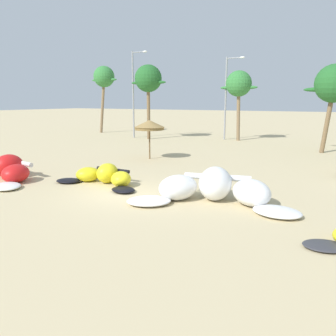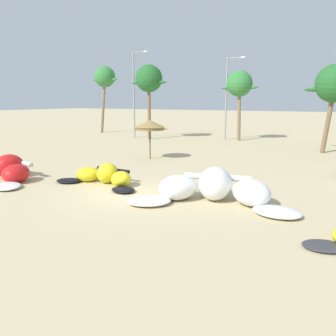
{
  "view_description": "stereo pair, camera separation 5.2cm",
  "coord_description": "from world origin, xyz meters",
  "px_view_note": "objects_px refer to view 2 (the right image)",
  "views": [
    {
      "loc": [
        9.14,
        -12.07,
        4.23
      ],
      "look_at": [
        1.16,
        2.0,
        1.0
      ],
      "focal_mm": 36.22,
      "sensor_mm": 36.0,
      "label": 1
    },
    {
      "loc": [
        9.18,
        -12.04,
        4.23
      ],
      "look_at": [
        1.16,
        2.0,
        1.0
      ],
      "focal_mm": 36.22,
      "sensor_mm": 36.0,
      "label": 2
    }
  ],
  "objects_px": {
    "kite_left_of_center": "(104,176)",
    "palm_center_left": "(335,84)",
    "beach_umbrella_near_van": "(150,125)",
    "palm_left_of_gap": "(239,85)",
    "kite_left": "(3,170)",
    "palm_left": "(149,80)",
    "palm_leftmost": "(105,78)",
    "kite_center": "(214,189)",
    "lamppost_west_center": "(228,94)",
    "lamppost_west": "(135,90)"
  },
  "relations": [
    {
      "from": "beach_umbrella_near_van",
      "to": "palm_left",
      "type": "xyz_separation_m",
      "value": [
        -7.2,
        11.08,
        3.97
      ]
    },
    {
      "from": "palm_left_of_gap",
      "to": "kite_center",
      "type": "bearing_deg",
      "value": -74.04
    },
    {
      "from": "palm_left_of_gap",
      "to": "palm_center_left",
      "type": "xyz_separation_m",
      "value": [
        9.42,
        -5.09,
        -0.37
      ]
    },
    {
      "from": "palm_left_of_gap",
      "to": "kite_left",
      "type": "bearing_deg",
      "value": -102.58
    },
    {
      "from": "kite_left_of_center",
      "to": "lamppost_west_center",
      "type": "height_order",
      "value": "lamppost_west_center"
    },
    {
      "from": "kite_center",
      "to": "palm_left",
      "type": "height_order",
      "value": "palm_left"
    },
    {
      "from": "palm_left_of_gap",
      "to": "lamppost_west_center",
      "type": "bearing_deg",
      "value": 175.98
    },
    {
      "from": "lamppost_west",
      "to": "kite_center",
      "type": "bearing_deg",
      "value": -47.73
    },
    {
      "from": "kite_left",
      "to": "kite_center",
      "type": "xyz_separation_m",
      "value": [
        11.79,
        1.58,
        0.06
      ]
    },
    {
      "from": "palm_leftmost",
      "to": "beach_umbrella_near_van",
      "type": "bearing_deg",
      "value": -41.84
    },
    {
      "from": "palm_left",
      "to": "palm_center_left",
      "type": "bearing_deg",
      "value": -4.66
    },
    {
      "from": "palm_left",
      "to": "palm_left_of_gap",
      "type": "distance_m",
      "value": 9.67
    },
    {
      "from": "kite_left",
      "to": "lamppost_west_center",
      "type": "bearing_deg",
      "value": 80.33
    },
    {
      "from": "palm_left",
      "to": "lamppost_west",
      "type": "bearing_deg",
      "value": 167.7
    },
    {
      "from": "beach_umbrella_near_van",
      "to": "palm_left_of_gap",
      "type": "distance_m",
      "value": 15.16
    },
    {
      "from": "kite_left",
      "to": "palm_left_of_gap",
      "type": "xyz_separation_m",
      "value": [
        5.37,
        24.04,
        5.35
      ]
    },
    {
      "from": "palm_leftmost",
      "to": "kite_left_of_center",
      "type": "bearing_deg",
      "value": -50.4
    },
    {
      "from": "kite_center",
      "to": "beach_umbrella_near_van",
      "type": "bearing_deg",
      "value": 136.43
    },
    {
      "from": "beach_umbrella_near_van",
      "to": "kite_center",
      "type": "bearing_deg",
      "value": -43.57
    },
    {
      "from": "kite_center",
      "to": "lamppost_west",
      "type": "bearing_deg",
      "value": 132.27
    },
    {
      "from": "beach_umbrella_near_van",
      "to": "palm_left",
      "type": "relative_size",
      "value": 0.35
    },
    {
      "from": "kite_center",
      "to": "lamppost_west",
      "type": "distance_m",
      "value": 26.59
    },
    {
      "from": "beach_umbrella_near_van",
      "to": "palm_left_of_gap",
      "type": "bearing_deg",
      "value": 83.16
    },
    {
      "from": "palm_center_left",
      "to": "lamppost_west_center",
      "type": "height_order",
      "value": "lamppost_west_center"
    },
    {
      "from": "palm_left",
      "to": "lamppost_west_center",
      "type": "height_order",
      "value": "lamppost_west_center"
    },
    {
      "from": "palm_left_of_gap",
      "to": "palm_center_left",
      "type": "height_order",
      "value": "palm_left_of_gap"
    },
    {
      "from": "palm_leftmost",
      "to": "palm_left",
      "type": "relative_size",
      "value": 1.07
    },
    {
      "from": "palm_leftmost",
      "to": "palm_center_left",
      "type": "relative_size",
      "value": 1.22
    },
    {
      "from": "palm_center_left",
      "to": "palm_leftmost",
      "type": "bearing_deg",
      "value": 169.78
    },
    {
      "from": "kite_left_of_center",
      "to": "palm_center_left",
      "type": "relative_size",
      "value": 0.73
    },
    {
      "from": "kite_left",
      "to": "kite_left_of_center",
      "type": "bearing_deg",
      "value": 17.53
    },
    {
      "from": "palm_leftmost",
      "to": "palm_left_of_gap",
      "type": "height_order",
      "value": "palm_leftmost"
    },
    {
      "from": "palm_center_left",
      "to": "lamppost_west_center",
      "type": "xyz_separation_m",
      "value": [
        -10.68,
        5.18,
        -0.54
      ]
    },
    {
      "from": "palm_center_left",
      "to": "lamppost_west_center",
      "type": "distance_m",
      "value": 11.88
    },
    {
      "from": "beach_umbrella_near_van",
      "to": "lamppost_west",
      "type": "bearing_deg",
      "value": 129.12
    },
    {
      "from": "kite_left",
      "to": "kite_left_of_center",
      "type": "relative_size",
      "value": 1.29
    },
    {
      "from": "kite_center",
      "to": "palm_center_left",
      "type": "xyz_separation_m",
      "value": [
        3.0,
        17.37,
        4.92
      ]
    },
    {
      "from": "kite_center",
      "to": "palm_left",
      "type": "distance_m",
      "value": 25.05
    },
    {
      "from": "kite_left",
      "to": "palm_left_of_gap",
      "type": "bearing_deg",
      "value": 77.42
    },
    {
      "from": "beach_umbrella_near_van",
      "to": "palm_center_left",
      "type": "bearing_deg",
      "value": 40.59
    },
    {
      "from": "palm_left",
      "to": "palm_center_left",
      "type": "relative_size",
      "value": 1.14
    },
    {
      "from": "palm_left_of_gap",
      "to": "palm_center_left",
      "type": "bearing_deg",
      "value": -28.39
    },
    {
      "from": "kite_left",
      "to": "palm_leftmost",
      "type": "bearing_deg",
      "value": 117.84
    },
    {
      "from": "beach_umbrella_near_van",
      "to": "palm_center_left",
      "type": "xyz_separation_m",
      "value": [
        11.18,
        9.58,
        2.98
      ]
    },
    {
      "from": "kite_left_of_center",
      "to": "lamppost_west",
      "type": "bearing_deg",
      "value": 120.92
    },
    {
      "from": "kite_left_of_center",
      "to": "kite_center",
      "type": "height_order",
      "value": "kite_center"
    },
    {
      "from": "kite_center",
      "to": "kite_left_of_center",
      "type": "bearing_deg",
      "value": 178.07
    },
    {
      "from": "kite_center",
      "to": "kite_left",
      "type": "bearing_deg",
      "value": -172.35
    },
    {
      "from": "kite_left",
      "to": "palm_center_left",
      "type": "distance_m",
      "value": 24.55
    },
    {
      "from": "palm_left_of_gap",
      "to": "palm_center_left",
      "type": "relative_size",
      "value": 1.04
    }
  ]
}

